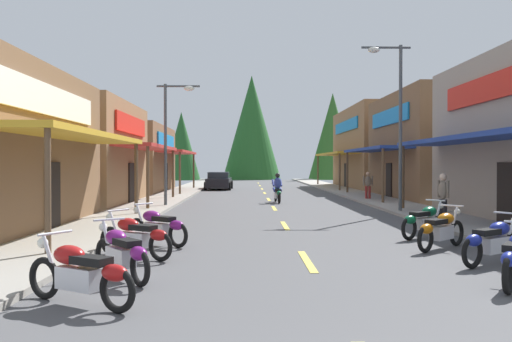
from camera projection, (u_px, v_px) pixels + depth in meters
name	position (u px, v px, depth m)	size (l,w,h in m)	color
ground	(270.00, 203.00, 27.72)	(9.33, 79.93, 0.10)	#4C4C4F
sidewalk_left	(159.00, 201.00, 27.60)	(2.49, 79.93, 0.12)	gray
sidewalk_right	(381.00, 201.00, 27.82)	(2.49, 79.93, 0.12)	#9E9991
centerline_dashes	(268.00, 199.00, 30.01)	(0.16, 53.25, 0.01)	#E0C64C
storefront_left_middle	(54.00, 153.00, 26.35)	(9.65, 9.07, 5.16)	olive
storefront_left_far	(117.00, 159.00, 37.79)	(8.91, 10.23, 4.80)	brown
storefront_right_middle	(459.00, 146.00, 30.69)	(10.04, 10.65, 6.16)	brown
storefront_right_far	(392.00, 148.00, 43.99)	(9.66, 13.35, 6.70)	olive
streetlamp_left	(172.00, 127.00, 24.38)	(2.02, 0.30, 5.79)	#474C51
streetlamp_right	(394.00, 106.00, 21.39)	(2.02, 0.30, 6.93)	#474C51
motorcycle_parked_right_1	(493.00, 241.00, 10.56)	(1.84, 1.26, 1.04)	black
motorcycle_parked_right_2	(441.00, 229.00, 12.45)	(1.67, 1.49, 1.04)	black
motorcycle_parked_right_3	(425.00, 220.00, 14.37)	(1.75, 1.40, 1.04)	black
motorcycle_parked_left_0	(80.00, 272.00, 7.47)	(1.89, 1.18, 1.04)	black
motorcycle_parked_left_1	(121.00, 252.00, 9.21)	(1.39, 1.75, 1.04)	black
motorcycle_parked_left_2	(136.00, 236.00, 11.28)	(1.84, 1.26, 1.04)	black
motorcycle_parked_left_3	(158.00, 226.00, 13.09)	(1.75, 1.40, 1.04)	black
rider_cruising_lead	(277.00, 190.00, 27.38)	(0.60, 2.14, 1.57)	black
pedestrian_by_shop	(443.00, 195.00, 17.26)	(0.35, 0.55, 1.73)	black
pedestrian_strolling	(368.00, 184.00, 28.94)	(0.57, 0.28, 1.60)	maroon
parked_car_curbside	(219.00, 181.00, 41.64)	(2.15, 4.34, 1.40)	black
treeline_backdrop	(263.00, 136.00, 69.81)	(25.45, 10.88, 13.91)	#274E23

